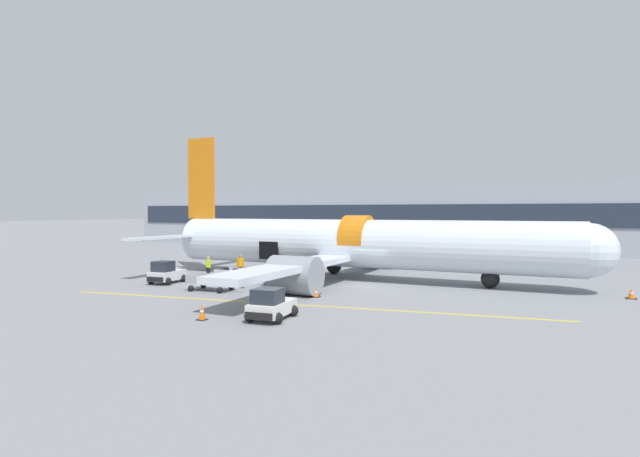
{
  "coord_description": "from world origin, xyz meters",
  "views": [
    {
      "loc": [
        11.99,
        -32.97,
        5.22
      ],
      "look_at": [
        -4.36,
        1.44,
        3.9
      ],
      "focal_mm": 28.0,
      "sensor_mm": 36.0,
      "label": 1
    }
  ],
  "objects_px": {
    "airplane": "(352,245)",
    "baggage_tug_lead": "(284,277)",
    "ground_crew_loader_a": "(208,266)",
    "baggage_tug_mid": "(166,274)",
    "baggage_cart_loading": "(235,275)",
    "baggage_tug_rear": "(271,306)",
    "ground_crew_driver": "(240,266)",
    "baggage_cart_queued": "(213,283)",
    "ground_crew_loader_b": "(290,269)",
    "ground_crew_supervisor": "(270,268)"
  },
  "relations": [
    {
      "from": "airplane",
      "to": "baggage_tug_lead",
      "type": "relative_size",
      "value": 11.76
    },
    {
      "from": "baggage_cart_queued",
      "to": "ground_crew_supervisor",
      "type": "bearing_deg",
      "value": 85.69
    },
    {
      "from": "ground_crew_loader_b",
      "to": "ground_crew_supervisor",
      "type": "bearing_deg",
      "value": 178.58
    },
    {
      "from": "baggage_tug_rear",
      "to": "ground_crew_supervisor",
      "type": "bearing_deg",
      "value": 121.3
    },
    {
      "from": "airplane",
      "to": "baggage_tug_lead",
      "type": "xyz_separation_m",
      "value": [
        -3.15,
        -4.96,
        -2.06
      ]
    },
    {
      "from": "ground_crew_loader_a",
      "to": "ground_crew_driver",
      "type": "bearing_deg",
      "value": 21.15
    },
    {
      "from": "baggage_tug_lead",
      "to": "baggage_cart_queued",
      "type": "distance_m",
      "value": 5.13
    },
    {
      "from": "ground_crew_loader_b",
      "to": "ground_crew_supervisor",
      "type": "distance_m",
      "value": 1.77
    },
    {
      "from": "baggage_tug_lead",
      "to": "ground_crew_supervisor",
      "type": "bearing_deg",
      "value": 137.82
    },
    {
      "from": "baggage_tug_mid",
      "to": "ground_crew_loader_b",
      "type": "xyz_separation_m",
      "value": [
        7.42,
        5.09,
        0.2
      ]
    },
    {
      "from": "airplane",
      "to": "ground_crew_loader_a",
      "type": "bearing_deg",
      "value": -160.43
    },
    {
      "from": "baggage_tug_lead",
      "to": "ground_crew_loader_a",
      "type": "relative_size",
      "value": 1.79
    },
    {
      "from": "ground_crew_driver",
      "to": "baggage_tug_lead",
      "type": "bearing_deg",
      "value": -22.09
    },
    {
      "from": "baggage_cart_loading",
      "to": "ground_crew_loader_b",
      "type": "distance_m",
      "value": 4.09
    },
    {
      "from": "airplane",
      "to": "ground_crew_loader_b",
      "type": "distance_m",
      "value": 5.09
    },
    {
      "from": "ground_crew_loader_a",
      "to": "ground_crew_driver",
      "type": "relative_size",
      "value": 0.91
    },
    {
      "from": "baggage_tug_mid",
      "to": "ground_crew_supervisor",
      "type": "xyz_separation_m",
      "value": [
        5.66,
        5.13,
        0.16
      ]
    },
    {
      "from": "ground_crew_loader_a",
      "to": "ground_crew_supervisor",
      "type": "height_order",
      "value": "ground_crew_loader_a"
    },
    {
      "from": "baggage_tug_lead",
      "to": "ground_crew_loader_a",
      "type": "xyz_separation_m",
      "value": [
        -7.54,
        1.16,
        0.27
      ]
    },
    {
      "from": "ground_crew_supervisor",
      "to": "baggage_cart_queued",
      "type": "bearing_deg",
      "value": -94.31
    },
    {
      "from": "baggage_tug_mid",
      "to": "baggage_cart_loading",
      "type": "distance_m",
      "value": 4.94
    },
    {
      "from": "baggage_cart_queued",
      "to": "ground_crew_loader_b",
      "type": "distance_m",
      "value": 6.8
    },
    {
      "from": "baggage_tug_rear",
      "to": "ground_crew_driver",
      "type": "bearing_deg",
      "value": 129.8
    },
    {
      "from": "baggage_cart_loading",
      "to": "baggage_cart_queued",
      "type": "distance_m",
      "value": 4.11
    },
    {
      "from": "airplane",
      "to": "baggage_cart_loading",
      "type": "height_order",
      "value": "airplane"
    },
    {
      "from": "baggage_tug_mid",
      "to": "airplane",
      "type": "bearing_deg",
      "value": 34.25
    },
    {
      "from": "ground_crew_loader_b",
      "to": "ground_crew_driver",
      "type": "bearing_deg",
      "value": -177.24
    },
    {
      "from": "airplane",
      "to": "ground_crew_supervisor",
      "type": "distance_m",
      "value": 6.56
    },
    {
      "from": "baggage_tug_mid",
      "to": "baggage_tug_rear",
      "type": "relative_size",
      "value": 0.96
    },
    {
      "from": "baggage_tug_mid",
      "to": "baggage_cart_loading",
      "type": "height_order",
      "value": "baggage_tug_mid"
    },
    {
      "from": "airplane",
      "to": "baggage_tug_mid",
      "type": "distance_m",
      "value": 13.92
    },
    {
      "from": "baggage_tug_lead",
      "to": "baggage_tug_mid",
      "type": "relative_size",
      "value": 1.03
    },
    {
      "from": "ground_crew_loader_b",
      "to": "baggage_tug_rear",
      "type": "bearing_deg",
      "value": -65.02
    },
    {
      "from": "ground_crew_supervisor",
      "to": "baggage_tug_rear",
      "type": "bearing_deg",
      "value": -58.7
    },
    {
      "from": "baggage_cart_queued",
      "to": "ground_crew_loader_a",
      "type": "relative_size",
      "value": 2.43
    },
    {
      "from": "baggage_tug_lead",
      "to": "baggage_tug_mid",
      "type": "height_order",
      "value": "baggage_tug_mid"
    },
    {
      "from": "baggage_cart_loading",
      "to": "ground_crew_loader_b",
      "type": "height_order",
      "value": "ground_crew_loader_b"
    },
    {
      "from": "baggage_cart_queued",
      "to": "ground_crew_loader_b",
      "type": "bearing_deg",
      "value": 70.62
    },
    {
      "from": "ground_crew_driver",
      "to": "baggage_tug_rear",
      "type": "bearing_deg",
      "value": -50.2
    },
    {
      "from": "baggage_tug_rear",
      "to": "baggage_cart_queued",
      "type": "xyz_separation_m",
      "value": [
        -7.96,
        5.85,
        -0.13
      ]
    },
    {
      "from": "baggage_tug_lead",
      "to": "baggage_cart_queued",
      "type": "bearing_deg",
      "value": -126.73
    },
    {
      "from": "baggage_cart_loading",
      "to": "ground_crew_loader_a",
      "type": "bearing_deg",
      "value": 159.56
    },
    {
      "from": "baggage_cart_queued",
      "to": "baggage_tug_rear",
      "type": "bearing_deg",
      "value": -36.3
    },
    {
      "from": "baggage_cart_loading",
      "to": "ground_crew_driver",
      "type": "bearing_deg",
      "value": 115.64
    },
    {
      "from": "baggage_cart_loading",
      "to": "airplane",
      "type": "bearing_deg",
      "value": 35.16
    },
    {
      "from": "ground_crew_loader_a",
      "to": "baggage_tug_rear",
      "type": "bearing_deg",
      "value": -41.8
    },
    {
      "from": "ground_crew_loader_b",
      "to": "baggage_tug_mid",
      "type": "bearing_deg",
      "value": -145.58
    },
    {
      "from": "baggage_cart_queued",
      "to": "ground_crew_driver",
      "type": "bearing_deg",
      "value": 108.52
    },
    {
      "from": "baggage_tug_mid",
      "to": "ground_crew_driver",
      "type": "relative_size",
      "value": 1.57
    },
    {
      "from": "baggage_tug_rear",
      "to": "baggage_cart_queued",
      "type": "height_order",
      "value": "baggage_tug_rear"
    }
  ]
}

